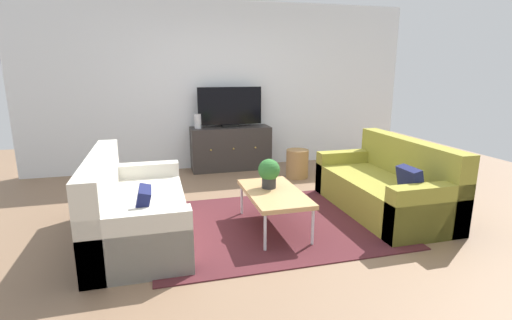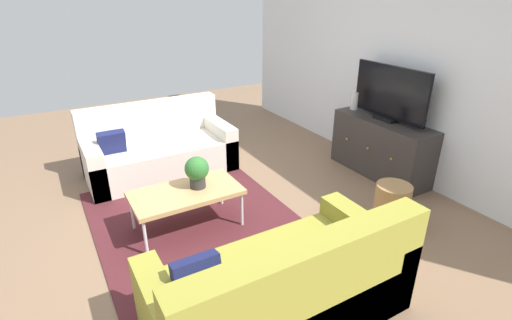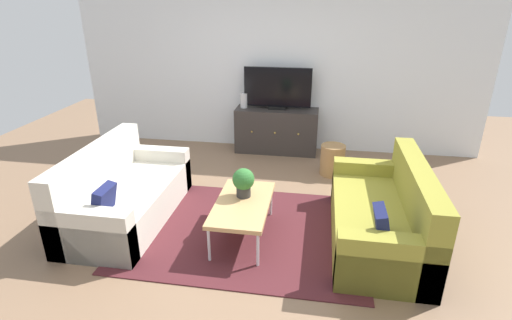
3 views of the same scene
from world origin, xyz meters
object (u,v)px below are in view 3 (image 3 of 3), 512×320
at_px(couch_right_side, 386,218).
at_px(tv_console, 277,130).
at_px(glass_vase, 244,100).
at_px(flat_screen_tv, 278,88).
at_px(wicker_basket, 332,160).
at_px(potted_plant, 243,181).
at_px(couch_left_side, 121,196).
at_px(coffee_table, 243,205).

height_order(couch_right_side, tv_console, couch_right_side).
bearing_deg(glass_vase, flat_screen_tv, 2.16).
bearing_deg(wicker_basket, glass_vase, 151.54).
distance_m(potted_plant, wicker_basket, 1.92).
distance_m(tv_console, glass_vase, 0.71).
relative_size(potted_plant, tv_console, 0.24).
distance_m(tv_console, flat_screen_tv, 0.68).
bearing_deg(couch_right_side, tv_console, 120.50).
relative_size(couch_left_side, flat_screen_tv, 1.70).
bearing_deg(potted_plant, coffee_table, -83.43).
distance_m(couch_left_side, flat_screen_tv, 2.92).
xyz_separation_m(couch_right_side, wicker_basket, (-0.51, 1.61, -0.06)).
height_order(flat_screen_tv, glass_vase, flat_screen_tv).
bearing_deg(wicker_basket, coffee_table, -118.17).
distance_m(potted_plant, flat_screen_tv, 2.45).
height_order(couch_left_side, tv_console, couch_left_side).
xyz_separation_m(tv_console, glass_vase, (-0.53, 0.00, 0.47)).
distance_m(potted_plant, tv_console, 2.40).
bearing_deg(wicker_basket, tv_console, 139.11).
bearing_deg(couch_left_side, coffee_table, -5.87).
height_order(coffee_table, wicker_basket, wicker_basket).
distance_m(coffee_table, potted_plant, 0.24).
height_order(flat_screen_tv, wicker_basket, flat_screen_tv).
bearing_deg(tv_console, couch_left_side, -121.97).
xyz_separation_m(flat_screen_tv, glass_vase, (-0.53, -0.02, -0.21)).
distance_m(coffee_table, flat_screen_tv, 2.62).
bearing_deg(flat_screen_tv, potted_plant, -91.65).
distance_m(couch_left_side, wicker_basket, 2.86).
xyz_separation_m(potted_plant, flat_screen_tv, (0.07, 2.41, 0.45)).
bearing_deg(flat_screen_tv, coffee_table, -91.23).
xyz_separation_m(couch_right_side, flat_screen_tv, (-1.40, 2.39, 0.75)).
relative_size(flat_screen_tv, glass_vase, 4.50).
xyz_separation_m(coffee_table, tv_console, (0.05, 2.52, -0.03)).
bearing_deg(potted_plant, flat_screen_tv, 88.35).
height_order(glass_vase, wicker_basket, glass_vase).
xyz_separation_m(couch_left_side, couch_right_side, (2.88, 0.00, 0.00)).
height_order(couch_right_side, glass_vase, glass_vase).
height_order(coffee_table, tv_console, tv_console).
relative_size(couch_right_side, wicker_basket, 4.08).
distance_m(couch_right_side, potted_plant, 1.50).
bearing_deg(wicker_basket, couch_left_side, -145.82).
xyz_separation_m(tv_console, wicker_basket, (0.89, -0.77, -0.14)).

